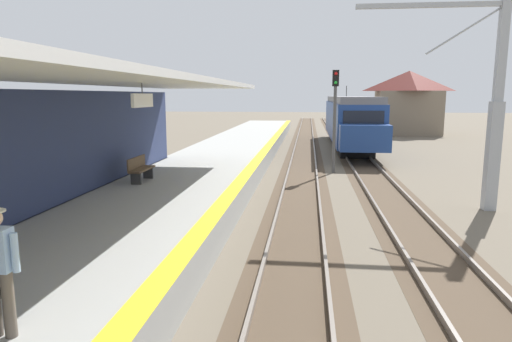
{
  "coord_description": "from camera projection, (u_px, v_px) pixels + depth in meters",
  "views": [
    {
      "loc": [
        2.15,
        0.61,
        3.95
      ],
      "look_at": [
        0.89,
        11.57,
        2.1
      ],
      "focal_mm": 31.67,
      "sensor_mm": 36.0,
      "label": 1
    }
  ],
  "objects": [
    {
      "name": "station_platform",
      "position": [
        177.0,
        194.0,
        16.18
      ],
      "size": [
        5.0,
        80.0,
        0.91
      ],
      "color": "#999993",
      "rests_on": "ground"
    },
    {
      "name": "distant_trackside_house",
      "position": [
        408.0,
        102.0,
        45.84
      ],
      "size": [
        6.6,
        5.28,
        6.4
      ],
      "color": "#7F705B",
      "rests_on": "ground"
    },
    {
      "name": "platform_bench",
      "position": [
        140.0,
        168.0,
        16.15
      ],
      "size": [
        0.45,
        1.6,
        0.88
      ],
      "color": "brown",
      "rests_on": "station_platform"
    },
    {
      "name": "rail_signal_post",
      "position": [
        335.0,
        111.0,
        22.79
      ],
      "size": [
        0.32,
        0.34,
        5.2
      ],
      "color": "#4C4C4C",
      "rests_on": "ground"
    },
    {
      "name": "track_pair_nearest_platform",
      "position": [
        301.0,
        186.0,
        19.67
      ],
      "size": [
        2.34,
        120.0,
        0.16
      ],
      "color": "#4C3D2D",
      "rests_on": "ground"
    },
    {
      "name": "catenary_pylon_far_side",
      "position": [
        488.0,
        106.0,
        15.23
      ],
      "size": [
        5.0,
        0.4,
        7.5
      ],
      "color": "#9EA3A8",
      "rests_on": "ground"
    },
    {
      "name": "station_building_with_canopy",
      "position": [
        25.0,
        153.0,
        10.34
      ],
      "size": [
        4.85,
        24.0,
        4.43
      ],
      "color": "#4C4C4C",
      "rests_on": "ground"
    },
    {
      "name": "track_pair_middle",
      "position": [
        381.0,
        188.0,
        19.28
      ],
      "size": [
        2.34,
        120.0,
        0.16
      ],
      "color": "#4C3D2D",
      "rests_on": "ground"
    },
    {
      "name": "approaching_train",
      "position": [
        350.0,
        119.0,
        34.45
      ],
      "size": [
        2.93,
        19.6,
        4.76
      ],
      "color": "navy",
      "rests_on": "ground"
    }
  ]
}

